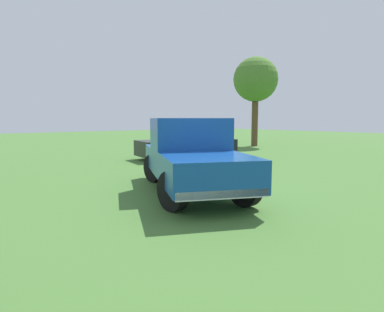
{
  "coord_description": "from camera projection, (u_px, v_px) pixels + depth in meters",
  "views": [
    {
      "loc": [
        6.55,
        -5.54,
        1.8
      ],
      "look_at": [
        0.33,
        -0.38,
        0.9
      ],
      "focal_mm": 31.15,
      "sensor_mm": 36.0,
      "label": 1
    }
  ],
  "objects": [
    {
      "name": "ground_plane",
      "position": [
        195.0,
        188.0,
        8.73
      ],
      "size": [
        80.0,
        80.0,
        0.0
      ],
      "primitive_type": "plane",
      "color": "#477533"
    },
    {
      "name": "tree_back_right",
      "position": [
        256.0,
        80.0,
        21.84
      ],
      "size": [
        2.91,
        2.91,
        5.84
      ],
      "color": "brown",
      "rests_on": "ground_plane"
    },
    {
      "name": "sedan_near",
      "position": [
        188.0,
        144.0,
        15.21
      ],
      "size": [
        2.66,
        4.7,
        1.46
      ],
      "rotation": [
        0.0,
        0.0,
        4.52
      ],
      "color": "black",
      "rests_on": "ground_plane"
    },
    {
      "name": "pickup_truck",
      "position": [
        191.0,
        154.0,
        8.25
      ],
      "size": [
        5.19,
        3.8,
        1.82
      ],
      "rotation": [
        0.0,
        0.0,
        5.82
      ],
      "color": "black",
      "rests_on": "ground_plane"
    }
  ]
}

